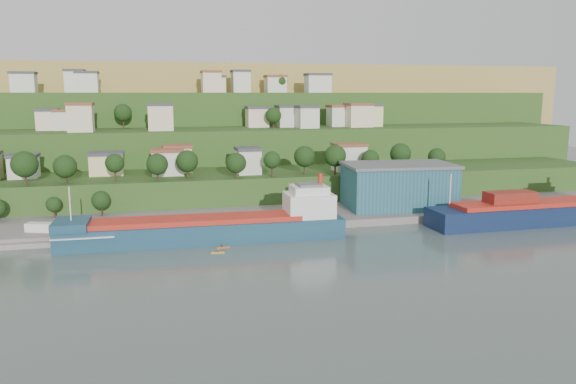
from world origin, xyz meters
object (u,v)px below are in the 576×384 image
object	(u,v)px
caravan	(40,229)
warehouse	(398,185)
kayak_orange	(223,247)
cargo_ship_near	(214,229)
cargo_ship_far	(553,212)

from	to	relation	value
caravan	warehouse	bearing A→B (deg)	22.73
kayak_orange	cargo_ship_near	bearing A→B (deg)	93.02
warehouse	kayak_orange	world-z (taller)	warehouse
warehouse	caravan	size ratio (longest dim) A/B	5.22
cargo_ship_near	caravan	size ratio (longest dim) A/B	10.77
warehouse	kayak_orange	size ratio (longest dim) A/B	10.50
warehouse	caravan	bearing A→B (deg)	-171.39
warehouse	kayak_orange	bearing A→B (deg)	-151.05
cargo_ship_far	kayak_orange	bearing A→B (deg)	-177.91
cargo_ship_near	cargo_ship_far	bearing A→B (deg)	-0.25
kayak_orange	warehouse	bearing A→B (deg)	17.01
cargo_ship_near	kayak_orange	xyz separation A→B (m)	(1.24, -6.90, -2.52)
cargo_ship_near	warehouse	distance (m)	58.40
cargo_ship_near	cargo_ship_far	distance (m)	91.87
warehouse	caravan	xyz separation A→B (m)	(-95.90, -6.48, -5.78)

